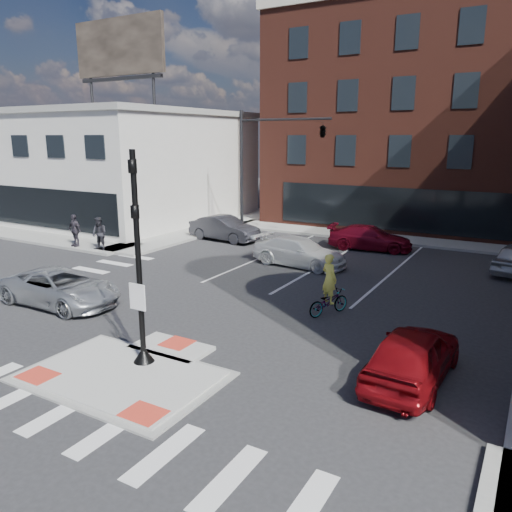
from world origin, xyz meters
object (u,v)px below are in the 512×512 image
Objects in this scene: bg_car_red at (370,238)px; pedestrian_a at (99,234)px; cyclist at (329,294)px; bg_car_dark at (225,228)px; red_sedan at (413,355)px; white_pickup at (299,252)px; silver_suv at (61,287)px; pedestrian_b at (75,230)px.

pedestrian_a is (-12.98, -8.39, 0.40)m from bg_car_red.
cyclist is at bearing -14.67° from pedestrian_a.
red_sedan is at bearing -125.58° from bg_car_dark.
white_pickup is 7.20m from cyclist.
bg_car_dark reaches higher than silver_suv.
pedestrian_a is at bearing -17.27° from red_sedan.
bg_car_red is 2.07× the size of cyclist.
pedestrian_b reaches higher than bg_car_red.
red_sedan is at bearing -135.49° from white_pickup.
bg_car_dark is 14.27m from cyclist.
white_pickup is (-7.89, 9.70, -0.05)m from red_sedan.
cyclist is (2.02, -11.39, 0.08)m from bg_car_red.
red_sedan is 20.05m from pedestrian_a.
bg_car_dark is 8.92m from pedestrian_b.
bg_car_red is 15.46m from pedestrian_a.
red_sedan is 5.38m from cyclist.
white_pickup is 5.76m from bg_car_red.
bg_car_red is at bearing -26.08° from silver_suv.
pedestrian_a is at bearing 114.92° from bg_car_red.
red_sedan reaches higher than white_pickup.
red_sedan reaches higher than silver_suv.
red_sedan is 0.94× the size of bg_car_red.
pedestrian_b reaches higher than pedestrian_a.
silver_suv is 13.60m from bg_car_dark.
pedestrian_a reaches higher than bg_car_red.
white_pickup is (5.45, 10.17, 0.01)m from silver_suv.
white_pickup is at bearing -48.58° from red_sedan.
cyclist reaches higher than white_pickup.
pedestrian_b reaches higher than red_sedan.
white_pickup is at bearing -31.29° from cyclist.
pedestrian_a is 1.00× the size of pedestrian_b.
cyclist is 1.22× the size of pedestrian_a.
bg_car_dark is at bearing 68.96° from white_pickup.
cyclist is at bearing -4.36° from pedestrian_b.
cyclist is (10.77, -9.35, 0.00)m from bg_car_dark.
white_pickup is at bearing -28.78° from silver_suv.
bg_car_dark is at bearing 95.15° from bg_car_red.
silver_suv is at bearing -168.31° from bg_car_dark.
red_sedan is at bearing 161.26° from cyclist.
pedestrian_a is (-11.00, -2.98, 0.38)m from white_pickup.
white_pickup is at bearing 151.94° from bg_car_red.
pedestrian_a is at bearing 13.64° from cyclist.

